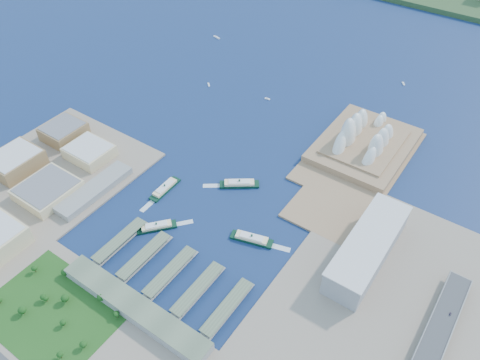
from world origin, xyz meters
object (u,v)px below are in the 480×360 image
Objects in this scene: ferry_b at (239,183)px; ferry_c at (157,226)px; opera_house at (367,133)px; ferry_a at (165,187)px; car_c at (450,314)px; toaster_building at (368,249)px; ferry_d at (252,238)px.

ferry_c is at bearing -54.31° from ferry_b.
ferry_a is at bearing -128.04° from opera_house.
ferry_c is (-155.04, -308.76, -27.09)m from opera_house.
car_c is (393.20, 20.10, 10.37)m from ferry_a.
ferry_b is (81.48, 68.41, 0.22)m from ferry_a.
ferry_b is at bearing -67.73° from ferry_c.
opera_house is 303.19m from car_c.
toaster_building is (90.00, -200.00, -11.50)m from opera_house.
opera_house is at bearing -76.22° from ferry_c.
opera_house is 3.47× the size of ferry_c.
opera_house is at bearing 50.48° from ferry_a.
car_c reaches higher than ferry_a.
ferry_b is 1.03× the size of ferry_d.
ferry_b is 135.69m from ferry_c.
toaster_building reaches higher than ferry_a.
toaster_building is at bearing -115.62° from ferry_c.
car_c is at bearing -48.90° from opera_house.
toaster_building is 288.68m from ferry_a.
ferry_a is 393.85m from car_c.
ferry_b is at bearing 27.76° from ferry_d.
ferry_d is at bearing 6.31° from car_c.
ferry_d is (71.39, -74.87, -0.15)m from ferry_b.
ferry_d is at bearing -99.22° from opera_house.
ferry_d is (-131.33, -54.71, -15.27)m from toaster_building.
ferry_c is 363.26m from car_c.
toaster_building reaches higher than car_c.
ferry_c is at bearing -58.57° from ferry_a.
ferry_b is 1.09× the size of ferry_c.
ferry_b is at bearing 174.32° from toaster_building.
ferry_a is at bearing -16.65° from ferry_c.
ferry_a is at bearing -170.37° from toaster_building.
ferry_c is (39.16, -60.52, -0.25)m from ferry_a.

